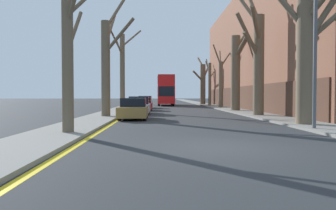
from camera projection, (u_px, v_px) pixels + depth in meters
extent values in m
plane|color=#2B2D30|center=(221.00, 148.00, 9.71)|extent=(300.00, 300.00, 0.00)
cube|color=gray|center=(137.00, 104.00, 59.50)|extent=(2.50, 120.00, 0.12)
cube|color=gray|center=(201.00, 103.00, 59.83)|extent=(2.50, 120.00, 0.12)
cube|color=brown|center=(282.00, 51.00, 36.90)|extent=(10.00, 40.76, 13.12)
cube|color=#492D21|center=(237.00, 98.00, 36.91)|extent=(0.12, 39.95, 2.50)
cube|color=yellow|center=(145.00, 104.00, 59.54)|extent=(0.24, 120.00, 0.01)
cylinder|color=brown|center=(68.00, 66.00, 12.71)|extent=(0.44, 0.44, 5.37)
cylinder|color=brown|center=(74.00, 31.00, 13.31)|extent=(0.40, 1.43, 1.90)
cylinder|color=brown|center=(106.00, 69.00, 22.64)|extent=(0.62, 0.62, 6.69)
cylinder|color=brown|center=(119.00, 36.00, 21.88)|extent=(2.28, 1.71, 2.16)
cylinder|color=brown|center=(116.00, 12.00, 23.29)|extent=(1.56, 1.77, 2.83)
cylinder|color=brown|center=(110.00, 29.00, 23.79)|extent=(0.54, 2.64, 2.74)
cylinder|color=brown|center=(122.00, 73.00, 31.13)|extent=(0.47, 0.47, 7.37)
cylinder|color=brown|center=(132.00, 38.00, 31.82)|extent=(1.84, 1.73, 1.91)
cylinder|color=brown|center=(119.00, 49.00, 31.46)|extent=(0.85, 1.02, 1.70)
cylinder|color=brown|center=(116.00, 42.00, 29.99)|extent=(1.05, 2.27, 2.12)
cylinder|color=brown|center=(305.00, 53.00, 16.33)|extent=(0.84, 0.84, 7.31)
cylinder|color=brown|center=(285.00, 4.00, 16.59)|extent=(2.13, 1.07, 2.78)
cylinder|color=brown|center=(319.00, 3.00, 15.50)|extent=(0.95, 1.82, 1.56)
cylinder|color=brown|center=(327.00, 23.00, 16.42)|extent=(2.54, 0.51, 2.24)
cylinder|color=brown|center=(322.00, 18.00, 15.86)|extent=(1.60, 1.28, 2.53)
cylinder|color=brown|center=(259.00, 66.00, 23.90)|extent=(0.78, 0.78, 7.40)
cylinder|color=brown|center=(256.00, 25.00, 22.75)|extent=(1.45, 2.40, 2.23)
cylinder|color=brown|center=(253.00, 7.00, 24.56)|extent=(0.80, 1.89, 2.79)
cylinder|color=brown|center=(247.00, 8.00, 24.54)|extent=(1.68, 1.92, 2.97)
cylinder|color=brown|center=(248.00, 36.00, 23.17)|extent=(2.26, 1.64, 3.13)
cylinder|color=brown|center=(251.00, 43.00, 23.39)|extent=(1.63, 1.22, 1.58)
cylinder|color=brown|center=(236.00, 74.00, 31.41)|extent=(0.87, 0.87, 7.26)
cylinder|color=brown|center=(241.00, 47.00, 30.40)|extent=(0.87, 2.15, 1.81)
cylinder|color=brown|center=(242.00, 47.00, 32.29)|extent=(2.16, 2.25, 2.90)
cylinder|color=brown|center=(241.00, 41.00, 32.59)|extent=(1.91, 2.81, 1.98)
cylinder|color=brown|center=(221.00, 85.00, 39.13)|extent=(0.50, 0.50, 5.60)
cylinder|color=brown|center=(217.00, 55.00, 38.68)|extent=(1.26, 0.89, 2.50)
cylinder|color=brown|center=(223.00, 63.00, 39.68)|extent=(1.07, 1.42, 1.20)
cylinder|color=brown|center=(220.00, 61.00, 40.24)|extent=(0.51, 2.56, 2.74)
cylinder|color=brown|center=(226.00, 58.00, 40.00)|extent=(1.86, 2.10, 2.14)
cylinder|color=brown|center=(210.00, 85.00, 46.93)|extent=(0.44, 0.44, 6.20)
cylinder|color=brown|center=(208.00, 68.00, 47.65)|extent=(0.55, 1.77, 2.13)
cylinder|color=brown|center=(212.00, 74.00, 47.49)|extent=(1.12, 1.36, 1.15)
cylinder|color=brown|center=(208.00, 69.00, 47.73)|extent=(0.41, 1.91, 3.00)
cylinder|color=brown|center=(203.00, 85.00, 53.69)|extent=(0.86, 0.86, 6.64)
cylinder|color=brown|center=(205.00, 74.00, 54.17)|extent=(1.30, 1.41, 2.10)
cylinder|color=brown|center=(200.00, 62.00, 54.73)|extent=(0.85, 2.56, 1.90)
cylinder|color=brown|center=(198.00, 76.00, 53.04)|extent=(2.04, 1.54, 1.81)
cube|color=red|center=(166.00, 95.00, 50.72)|extent=(2.44, 10.24, 2.55)
cube|color=red|center=(166.00, 82.00, 50.66)|extent=(2.39, 10.04, 1.48)
cube|color=#B11515|center=(166.00, 77.00, 50.64)|extent=(2.39, 10.04, 0.12)
cube|color=black|center=(166.00, 92.00, 50.71)|extent=(2.47, 9.01, 1.32)
cube|color=black|center=(166.00, 81.00, 50.66)|extent=(2.47, 9.01, 1.12)
cube|color=black|center=(166.00, 91.00, 45.61)|extent=(2.19, 0.06, 1.39)
cylinder|color=black|center=(159.00, 102.00, 47.65)|extent=(0.30, 1.05, 1.05)
cylinder|color=black|center=(173.00, 102.00, 47.71)|extent=(0.30, 1.05, 1.05)
cylinder|color=black|center=(159.00, 102.00, 53.59)|extent=(0.30, 1.05, 1.05)
cylinder|color=black|center=(172.00, 102.00, 53.65)|extent=(0.30, 1.05, 1.05)
cube|color=olive|center=(134.00, 112.00, 21.24)|extent=(1.78, 4.04, 0.64)
cube|color=black|center=(134.00, 102.00, 21.46)|extent=(1.57, 2.10, 0.56)
cylinder|color=black|center=(119.00, 115.00, 20.01)|extent=(0.20, 0.67, 0.67)
cylinder|color=black|center=(145.00, 115.00, 20.05)|extent=(0.20, 0.67, 0.67)
cylinder|color=black|center=(123.00, 113.00, 22.43)|extent=(0.20, 0.67, 0.67)
cylinder|color=black|center=(146.00, 113.00, 22.47)|extent=(0.20, 0.67, 0.67)
cube|color=#9EA3AD|center=(139.00, 108.00, 27.26)|extent=(1.79, 4.52, 0.65)
cube|color=black|center=(139.00, 100.00, 27.52)|extent=(1.57, 2.35, 0.63)
cylinder|color=black|center=(128.00, 111.00, 25.89)|extent=(0.20, 0.64, 0.64)
cylinder|color=black|center=(148.00, 111.00, 25.94)|extent=(0.20, 0.64, 0.64)
cylinder|color=black|center=(131.00, 109.00, 28.60)|extent=(0.20, 0.64, 0.64)
cylinder|color=black|center=(149.00, 109.00, 28.65)|extent=(0.20, 0.64, 0.64)
cube|color=maroon|center=(143.00, 106.00, 33.59)|extent=(1.88, 4.19, 0.59)
cube|color=black|center=(143.00, 100.00, 33.83)|extent=(1.65, 2.18, 0.57)
cylinder|color=black|center=(134.00, 108.00, 32.32)|extent=(0.20, 0.68, 0.68)
cylinder|color=black|center=(151.00, 108.00, 32.36)|extent=(0.20, 0.68, 0.68)
cylinder|color=black|center=(136.00, 107.00, 34.83)|extent=(0.20, 0.68, 0.68)
cylinder|color=black|center=(151.00, 107.00, 34.88)|extent=(0.20, 0.68, 0.68)
cube|color=#9EA3AD|center=(145.00, 104.00, 39.69)|extent=(1.70, 4.06, 0.69)
cube|color=black|center=(145.00, 98.00, 39.92)|extent=(1.50, 2.11, 0.60)
cylinder|color=black|center=(139.00, 106.00, 38.46)|extent=(0.20, 0.66, 0.66)
cylinder|color=black|center=(151.00, 106.00, 38.50)|extent=(0.20, 0.66, 0.66)
cylinder|color=black|center=(140.00, 105.00, 40.89)|extent=(0.20, 0.66, 0.66)
cylinder|color=black|center=(152.00, 105.00, 40.94)|extent=(0.20, 0.66, 0.66)
cylinder|color=#4C4F54|center=(315.00, 26.00, 14.13)|extent=(0.16, 0.16, 9.07)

